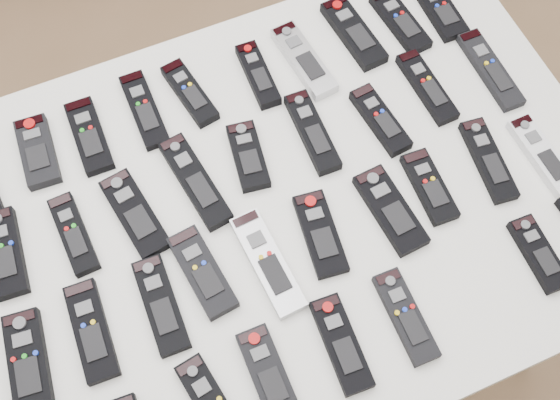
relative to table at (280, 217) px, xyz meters
name	(u,v)px	position (x,y,z in m)	size (l,w,h in m)	color
ground	(215,297)	(-0.15, 0.14, -0.72)	(4.00, 4.00, 0.00)	brown
table	(280,217)	(0.00, 0.00, 0.00)	(1.25, 0.88, 0.78)	white
remote_1	(38,152)	(-0.38, 0.28, 0.07)	(0.06, 0.15, 0.02)	black
remote_2	(89,136)	(-0.28, 0.28, 0.07)	(0.06, 0.16, 0.02)	black
remote_3	(144,110)	(-0.16, 0.29, 0.07)	(0.05, 0.18, 0.02)	black
remote_4	(190,93)	(-0.07, 0.29, 0.07)	(0.05, 0.16, 0.02)	black
remote_5	(258,75)	(0.07, 0.28, 0.07)	(0.04, 0.15, 0.02)	black
remote_6	(304,60)	(0.17, 0.27, 0.07)	(0.05, 0.19, 0.02)	#B7B7BC
remote_7	(354,33)	(0.30, 0.30, 0.07)	(0.06, 0.18, 0.02)	black
remote_8	(400,21)	(0.40, 0.28, 0.07)	(0.05, 0.17, 0.02)	black
remote_9	(441,11)	(0.49, 0.27, 0.07)	(0.06, 0.15, 0.02)	black
remote_10	(5,253)	(-0.49, 0.10, 0.07)	(0.06, 0.17, 0.02)	black
remote_11	(74,234)	(-0.37, 0.09, 0.07)	(0.05, 0.16, 0.02)	black
remote_12	(135,214)	(-0.25, 0.08, 0.07)	(0.06, 0.18, 0.02)	black
remote_13	(195,181)	(-0.13, 0.10, 0.07)	(0.05, 0.20, 0.02)	black
remote_14	(248,156)	(-0.02, 0.11, 0.07)	(0.05, 0.14, 0.02)	black
remote_15	(312,132)	(0.12, 0.11, 0.07)	(0.05, 0.18, 0.02)	black
remote_16	(380,120)	(0.25, 0.08, 0.07)	(0.05, 0.16, 0.02)	black
remote_17	(427,87)	(0.37, 0.12, 0.07)	(0.04, 0.17, 0.02)	black
remote_18	(490,70)	(0.51, 0.10, 0.07)	(0.05, 0.19, 0.02)	black
remote_19	(28,363)	(-0.50, -0.11, 0.07)	(0.06, 0.18, 0.02)	black
remote_20	(91,331)	(-0.39, -0.09, 0.07)	(0.06, 0.18, 0.02)	black
remote_21	(161,305)	(-0.27, -0.10, 0.07)	(0.05, 0.18, 0.02)	black
remote_22	(202,272)	(-0.18, -0.07, 0.07)	(0.06, 0.17, 0.02)	black
remote_23	(268,263)	(-0.07, -0.10, 0.07)	(0.05, 0.20, 0.02)	#B7B7BC
remote_24	(320,234)	(0.04, -0.09, 0.07)	(0.06, 0.16, 0.02)	black
remote_25	(390,210)	(0.18, -0.10, 0.07)	(0.06, 0.17, 0.02)	black
remote_26	(429,187)	(0.27, -0.08, 0.07)	(0.05, 0.15, 0.02)	black
remote_27	(488,160)	(0.40, -0.08, 0.07)	(0.05, 0.18, 0.02)	black
remote_28	(543,157)	(0.50, -0.11, 0.07)	(0.05, 0.18, 0.02)	silver
remote_32	(268,374)	(-0.14, -0.28, 0.07)	(0.06, 0.16, 0.02)	black
remote_33	(341,344)	(-0.01, -0.28, 0.07)	(0.05, 0.17, 0.02)	black
remote_34	(406,316)	(0.11, -0.28, 0.07)	(0.05, 0.17, 0.02)	black
remote_35	(539,254)	(0.38, -0.28, 0.07)	(0.05, 0.14, 0.02)	black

